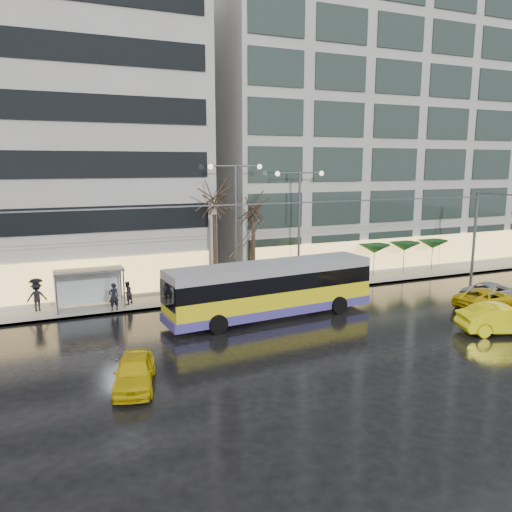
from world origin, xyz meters
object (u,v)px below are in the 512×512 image
street_lamp_near (236,210)px  taxi_a (134,371)px  bus_shelter (83,280)px  trolleybus (271,291)px

street_lamp_near → taxi_a: bearing=-126.4°
bus_shelter → trolleybus: bearing=-29.5°
bus_shelter → street_lamp_near: bearing=0.6°
taxi_a → bus_shelter: bearing=108.9°
trolleybus → street_lamp_near: 7.40m
street_lamp_near → taxi_a: size_ratio=2.29×
street_lamp_near → taxi_a: street_lamp_near is taller
bus_shelter → taxi_a: size_ratio=1.06×
bus_shelter → taxi_a: bearing=-85.0°
trolleybus → bus_shelter: size_ratio=3.14×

